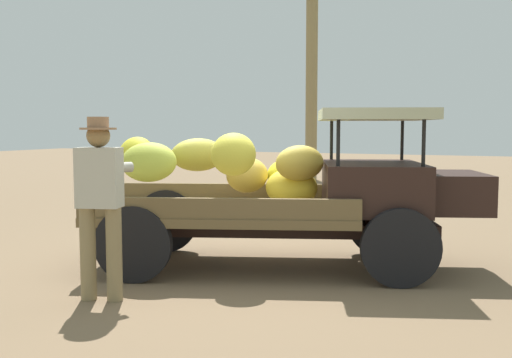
% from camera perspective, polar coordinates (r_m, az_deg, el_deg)
% --- Properties ---
extents(ground_plane, '(60.00, 60.00, 0.00)m').
position_cam_1_polar(ground_plane, '(7.09, 1.10, -8.49)').
color(ground_plane, '#796146').
extents(truck, '(4.66, 2.92, 1.85)m').
position_cam_1_polar(truck, '(6.96, 4.67, -1.18)').
color(truck, black).
rests_on(truck, ground).
extents(farmer, '(0.54, 0.50, 1.75)m').
position_cam_1_polar(farmer, '(5.81, -14.73, -1.62)').
color(farmer, olive).
rests_on(farmer, ground).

